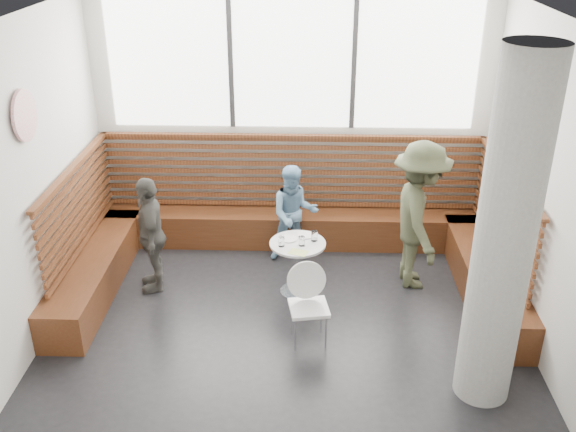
{
  "coord_description": "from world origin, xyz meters",
  "views": [
    {
      "loc": [
        0.22,
        -5.34,
        4.07
      ],
      "look_at": [
        0.0,
        1.0,
        1.0
      ],
      "focal_mm": 40.0,
      "sensor_mm": 36.0,
      "label": 1
    }
  ],
  "objects_px": {
    "cafe_table": "(298,257)",
    "child_left": "(151,234)",
    "cafe_chair": "(309,298)",
    "child_back": "(294,214)",
    "adult_man": "(419,216)",
    "concrete_column": "(505,238)"
  },
  "relations": [
    {
      "from": "cafe_table",
      "to": "child_back",
      "type": "relative_size",
      "value": 0.52
    },
    {
      "from": "concrete_column",
      "to": "cafe_table",
      "type": "xyz_separation_m",
      "value": [
        -1.74,
        1.63,
        -1.13
      ]
    },
    {
      "from": "cafe_chair",
      "to": "child_left",
      "type": "xyz_separation_m",
      "value": [
        -1.81,
        0.95,
        0.2
      ]
    },
    {
      "from": "cafe_chair",
      "to": "concrete_column",
      "type": "bearing_deg",
      "value": -34.71
    },
    {
      "from": "child_back",
      "to": "child_left",
      "type": "height_order",
      "value": "child_left"
    },
    {
      "from": "adult_man",
      "to": "child_left",
      "type": "distance_m",
      "value": 3.07
    },
    {
      "from": "cafe_table",
      "to": "child_left",
      "type": "xyz_separation_m",
      "value": [
        -1.68,
        0.08,
        0.23
      ]
    },
    {
      "from": "adult_man",
      "to": "child_left",
      "type": "xyz_separation_m",
      "value": [
        -3.06,
        -0.19,
        -0.19
      ]
    },
    {
      "from": "concrete_column",
      "to": "child_back",
      "type": "xyz_separation_m",
      "value": [
        -1.8,
        2.44,
        -0.98
      ]
    },
    {
      "from": "cafe_table",
      "to": "concrete_column",
      "type": "bearing_deg",
      "value": -43.05
    },
    {
      "from": "concrete_column",
      "to": "cafe_table",
      "type": "distance_m",
      "value": 2.64
    },
    {
      "from": "cafe_table",
      "to": "cafe_chair",
      "type": "relative_size",
      "value": 0.78
    },
    {
      "from": "cafe_chair",
      "to": "adult_man",
      "type": "bearing_deg",
      "value": 32.86
    },
    {
      "from": "adult_man",
      "to": "child_left",
      "type": "height_order",
      "value": "adult_man"
    },
    {
      "from": "cafe_chair",
      "to": "child_back",
      "type": "bearing_deg",
      "value": 86.85
    },
    {
      "from": "cafe_chair",
      "to": "child_back",
      "type": "xyz_separation_m",
      "value": [
        -0.19,
        1.69,
        0.13
      ]
    },
    {
      "from": "concrete_column",
      "to": "child_back",
      "type": "height_order",
      "value": "concrete_column"
    },
    {
      "from": "cafe_table",
      "to": "adult_man",
      "type": "distance_m",
      "value": 1.47
    },
    {
      "from": "adult_man",
      "to": "child_back",
      "type": "bearing_deg",
      "value": 65.81
    },
    {
      "from": "cafe_chair",
      "to": "child_left",
      "type": "relative_size",
      "value": 0.61
    },
    {
      "from": "adult_man",
      "to": "cafe_table",
      "type": "bearing_deg",
      "value": 97.7
    },
    {
      "from": "cafe_chair",
      "to": "child_back",
      "type": "distance_m",
      "value": 1.71
    }
  ]
}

